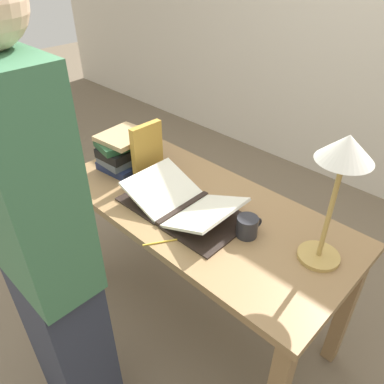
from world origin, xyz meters
name	(u,v)px	position (x,y,z in m)	size (l,w,h in m)	color
ground_plane	(198,313)	(0.00, 0.00, 0.00)	(12.00, 12.00, 0.00)	#70604C
reading_desk	(199,225)	(0.00, 0.00, 0.63)	(1.37, 0.64, 0.74)	#937047
open_book	(183,204)	(-0.03, -0.07, 0.77)	(0.56, 0.32, 0.11)	black
book_stack_tall	(125,151)	(-0.50, -0.01, 0.82)	(0.23, 0.29, 0.18)	#1E284C
book_standing_upright	(147,151)	(-0.35, 0.01, 0.87)	(0.03, 0.17, 0.27)	#BC8933
reading_lamp	(342,165)	(0.53, 0.07, 1.13)	(0.18, 0.18, 0.50)	tan
coffee_mug	(247,226)	(0.26, -0.01, 0.78)	(0.08, 0.11, 0.08)	#28282D
pencil	(163,242)	(0.06, -0.27, 0.74)	(0.09, 0.14, 0.01)	gold
person_reader	(48,266)	(-0.02, -0.68, 0.85)	(0.36, 0.22, 1.71)	#2D3342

